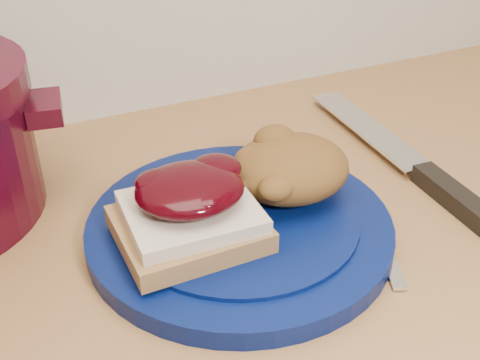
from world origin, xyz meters
name	(u,v)px	position (x,y,z in m)	size (l,w,h in m)	color
plate	(240,228)	(0.04, 1.49, 0.91)	(0.29, 0.29, 0.02)	#051146
sandwich	(190,210)	(-0.01, 1.48, 0.95)	(0.13, 0.11, 0.06)	olive
stuffing_mound	(290,168)	(0.10, 1.50, 0.95)	(0.12, 0.10, 0.06)	brown
chef_knife	(431,179)	(0.27, 1.48, 0.91)	(0.05, 0.35, 0.02)	black
butter_knife	(378,233)	(0.16, 1.43, 0.90)	(0.16, 0.01, 0.00)	silver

